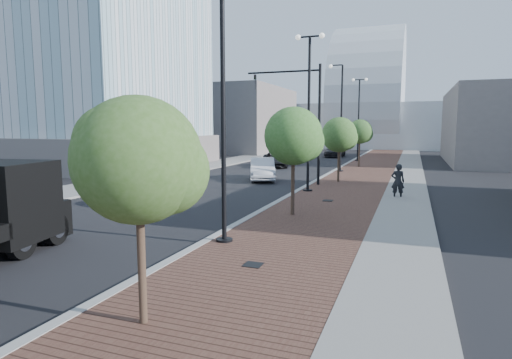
% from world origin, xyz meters
% --- Properties ---
extents(sidewalk, '(7.00, 140.00, 0.12)m').
position_xyz_m(sidewalk, '(3.50, 40.00, 0.06)').
color(sidewalk, '#4C2D23').
rests_on(sidewalk, ground).
extents(concrete_strip, '(2.40, 140.00, 0.13)m').
position_xyz_m(concrete_strip, '(6.20, 40.00, 0.07)').
color(concrete_strip, slate).
rests_on(concrete_strip, ground).
extents(curb, '(0.30, 140.00, 0.14)m').
position_xyz_m(curb, '(0.00, 40.00, 0.07)').
color(curb, gray).
rests_on(curb, ground).
extents(west_sidewalk, '(4.00, 140.00, 0.12)m').
position_xyz_m(west_sidewalk, '(-13.00, 40.00, 0.06)').
color(west_sidewalk, slate).
rests_on(west_sidewalk, ground).
extents(white_sedan, '(3.42, 5.29, 1.65)m').
position_xyz_m(white_sedan, '(-4.01, 26.84, 0.82)').
color(white_sedan, silver).
rests_on(white_sedan, ground).
extents(dark_car_mid, '(3.91, 5.74, 1.46)m').
position_xyz_m(dark_car_mid, '(-6.28, 36.94, 0.73)').
color(dark_car_mid, black).
rests_on(dark_car_mid, ground).
extents(dark_car_far, '(2.16, 5.28, 1.53)m').
position_xyz_m(dark_car_far, '(-3.11, 52.93, 0.76)').
color(dark_car_far, black).
rests_on(dark_car_far, ground).
extents(pedestrian, '(0.76, 0.55, 1.95)m').
position_xyz_m(pedestrian, '(5.75, 21.58, 0.97)').
color(pedestrian, black).
rests_on(pedestrian, ground).
extents(streetlight_1, '(1.44, 0.56, 9.21)m').
position_xyz_m(streetlight_1, '(0.49, 10.00, 4.34)').
color(streetlight_1, black).
rests_on(streetlight_1, ground).
extents(streetlight_2, '(1.72, 0.56, 9.28)m').
position_xyz_m(streetlight_2, '(0.60, 22.00, 4.82)').
color(streetlight_2, black).
rests_on(streetlight_2, ground).
extents(streetlight_3, '(1.44, 0.56, 9.21)m').
position_xyz_m(streetlight_3, '(0.49, 34.00, 4.34)').
color(streetlight_3, black).
rests_on(streetlight_3, ground).
extents(streetlight_4, '(1.72, 0.56, 9.28)m').
position_xyz_m(streetlight_4, '(0.60, 46.00, 4.82)').
color(streetlight_4, black).
rests_on(streetlight_4, ground).
extents(traffic_mast, '(5.09, 0.20, 8.00)m').
position_xyz_m(traffic_mast, '(-0.30, 25.00, 4.98)').
color(traffic_mast, black).
rests_on(traffic_mast, ground).
extents(tree_0, '(2.47, 2.44, 4.56)m').
position_xyz_m(tree_0, '(1.65, 4.02, 3.32)').
color(tree_0, '#382619').
rests_on(tree_0, ground).
extents(tree_1, '(2.54, 2.52, 4.82)m').
position_xyz_m(tree_1, '(1.65, 15.02, 3.55)').
color(tree_1, '#382619').
rests_on(tree_1, ground).
extents(tree_2, '(2.48, 2.44, 4.62)m').
position_xyz_m(tree_2, '(1.65, 27.02, 3.39)').
color(tree_2, '#382619').
rests_on(tree_2, ground).
extents(tree_3, '(2.39, 2.35, 4.66)m').
position_xyz_m(tree_3, '(1.65, 39.02, 3.47)').
color(tree_3, '#382619').
rests_on(tree_3, ground).
extents(tower_podium, '(19.00, 19.00, 3.00)m').
position_xyz_m(tower_podium, '(-24.00, 32.00, 1.50)').
color(tower_podium, slate).
rests_on(tower_podium, ground).
extents(convention_center, '(50.00, 30.00, 50.00)m').
position_xyz_m(convention_center, '(-2.00, 85.00, 6.00)').
color(convention_center, '#B5BDC0').
rests_on(convention_center, ground).
extents(commercial_block_nw, '(14.00, 20.00, 10.00)m').
position_xyz_m(commercial_block_nw, '(-20.00, 60.00, 5.00)').
color(commercial_block_nw, slate).
rests_on(commercial_block_nw, ground).
extents(commercial_block_ne, '(12.00, 22.00, 8.00)m').
position_xyz_m(commercial_block_ne, '(16.00, 50.00, 4.00)').
color(commercial_block_ne, '#655E5B').
rests_on(commercial_block_ne, ground).
extents(utility_cover_1, '(0.50, 0.50, 0.02)m').
position_xyz_m(utility_cover_1, '(2.40, 8.00, 0.13)').
color(utility_cover_1, black).
rests_on(utility_cover_1, sidewalk).
extents(utility_cover_2, '(0.50, 0.50, 0.02)m').
position_xyz_m(utility_cover_2, '(2.40, 19.00, 0.13)').
color(utility_cover_2, black).
rests_on(utility_cover_2, sidewalk).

